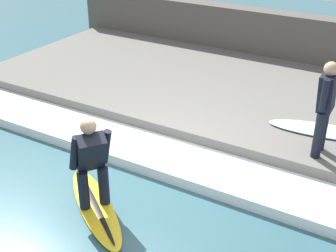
{
  "coord_description": "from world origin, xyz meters",
  "views": [
    {
      "loc": [
        -5.12,
        -3.33,
        4.09
      ],
      "look_at": [
        0.49,
        0.0,
        0.7
      ],
      "focal_mm": 50.0,
      "sensor_mm": 36.0,
      "label": 1
    }
  ],
  "objects_px": {
    "surfboard_riding": "(95,206)",
    "surfer_waiting_near": "(325,104)",
    "surfer_riding": "(91,159)",
    "surfboard_waiting_near": "(326,131)"
  },
  "relations": [
    {
      "from": "surfboard_riding",
      "to": "surfer_riding",
      "type": "xyz_separation_m",
      "value": [
        0.0,
        0.0,
        0.78
      ]
    },
    {
      "from": "surfer_riding",
      "to": "surfboard_waiting_near",
      "type": "relative_size",
      "value": 0.69
    },
    {
      "from": "surfer_riding",
      "to": "surfer_waiting_near",
      "type": "relative_size",
      "value": 0.91
    },
    {
      "from": "surfer_waiting_near",
      "to": "surfboard_riding",
      "type": "bearing_deg",
      "value": 136.33
    },
    {
      "from": "surfboard_riding",
      "to": "surfer_waiting_near",
      "type": "bearing_deg",
      "value": -43.67
    },
    {
      "from": "surfboard_riding",
      "to": "surfer_waiting_near",
      "type": "xyz_separation_m",
      "value": [
        2.52,
        -2.41,
        1.17
      ]
    },
    {
      "from": "surfboard_riding",
      "to": "surfer_waiting_near",
      "type": "height_order",
      "value": "surfer_waiting_near"
    },
    {
      "from": "surfer_waiting_near",
      "to": "surfboard_waiting_near",
      "type": "height_order",
      "value": "surfer_waiting_near"
    },
    {
      "from": "surfboard_riding",
      "to": "surfer_riding",
      "type": "bearing_deg",
      "value": 0.0
    },
    {
      "from": "surfer_waiting_near",
      "to": "surfboard_waiting_near",
      "type": "xyz_separation_m",
      "value": [
        0.75,
        0.05,
        -0.81
      ]
    }
  ]
}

